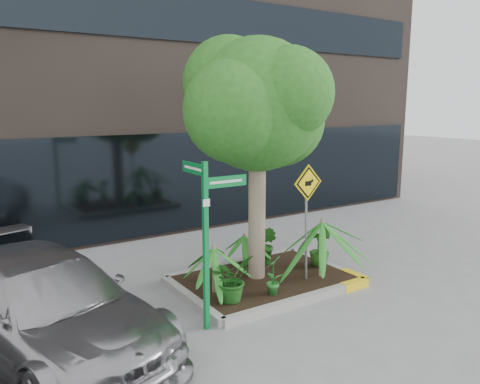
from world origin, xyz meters
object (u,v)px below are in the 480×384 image
tree (257,105)px  cattle_sign (307,202)px  street_sign_post (207,227)px  parked_car (46,305)px

tree → cattle_sign: size_ratio=2.13×
cattle_sign → street_sign_post: bearing=-172.3°
street_sign_post → parked_car: bearing=165.1°
street_sign_post → tree: bearing=33.2°
street_sign_post → cattle_sign: bearing=11.2°
parked_car → street_sign_post: street_sign_post is taller
parked_car → cattle_sign: 4.71m
tree → parked_car: 4.77m
street_sign_post → cattle_sign: size_ratio=1.19×
parked_car → cattle_sign: bearing=-18.0°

